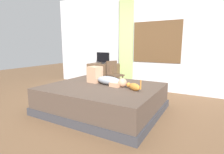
# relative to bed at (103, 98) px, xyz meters

# --- Properties ---
(ground_plane) EXTENTS (16.00, 16.00, 0.00)m
(ground_plane) POSITION_rel_bed_xyz_m (0.03, -0.12, -0.26)
(ground_plane) COLOR brown
(back_wall_with_window) EXTENTS (6.40, 0.14, 2.90)m
(back_wall_with_window) POSITION_rel_bed_xyz_m (0.05, 2.16, 1.19)
(back_wall_with_window) COLOR silver
(back_wall_with_window) RESTS_ON ground
(bed) EXTENTS (2.22, 1.85, 0.52)m
(bed) POSITION_rel_bed_xyz_m (0.00, 0.00, 0.00)
(bed) COLOR #38383D
(bed) RESTS_ON ground
(person_lying) EXTENTS (0.94, 0.38, 0.34)m
(person_lying) POSITION_rel_bed_xyz_m (-0.04, 0.15, 0.38)
(person_lying) COLOR #8C939E
(person_lying) RESTS_ON bed
(cat) EXTENTS (0.34, 0.21, 0.21)m
(cat) POSITION_rel_bed_xyz_m (0.68, -0.04, 0.33)
(cat) COLOR #C67A2D
(cat) RESTS_ON bed
(desk) EXTENTS (0.90, 0.56, 0.74)m
(desk) POSITION_rel_bed_xyz_m (-1.09, 1.77, 0.11)
(desk) COLOR brown
(desk) RESTS_ON ground
(tv_monitor) EXTENTS (0.48, 0.10, 0.35)m
(tv_monitor) POSITION_rel_bed_xyz_m (-1.11, 1.77, 0.67)
(tv_monitor) COLOR black
(tv_monitor) RESTS_ON desk
(cup) EXTENTS (0.06, 0.06, 0.09)m
(cup) POSITION_rel_bed_xyz_m (-0.75, 1.67, 0.53)
(cup) COLOR gold
(cup) RESTS_ON desk
(chair_by_desk) EXTENTS (0.49, 0.49, 0.86)m
(chair_by_desk) POSITION_rel_bed_xyz_m (-0.60, 1.54, 0.25)
(chair_by_desk) COLOR #4C3828
(chair_by_desk) RESTS_ON ground
(curtain_left) EXTENTS (0.44, 0.06, 2.68)m
(curtain_left) POSITION_rel_bed_xyz_m (-0.46, 2.05, 1.09)
(curtain_left) COLOR #ADCC75
(curtain_left) RESTS_ON ground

